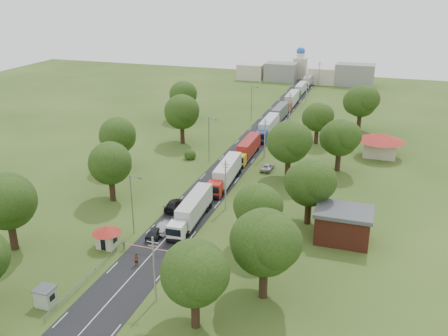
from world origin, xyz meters
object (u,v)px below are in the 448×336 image
at_px(guard_booth, 107,234).
at_px(car_lane_mid, 164,227).
at_px(boom_barrier, 143,247).
at_px(info_sign, 277,128).
at_px(pedestrian_near, 136,260).
at_px(truck_0, 192,210).
at_px(car_lane_front, 155,232).

relative_size(guard_booth, car_lane_mid, 0.93).
bearing_deg(car_lane_mid, boom_barrier, 86.12).
height_order(info_sign, car_lane_mid, info_sign).
bearing_deg(guard_booth, boom_barrier, 0.01).
bearing_deg(guard_booth, car_lane_mid, 48.99).
xyz_separation_m(guard_booth, car_lane_mid, (6.09, 7.00, -1.39)).
bearing_deg(pedestrian_near, guard_booth, 156.30).
bearing_deg(pedestrian_near, truck_0, 84.72).
height_order(guard_booth, car_lane_mid, guard_booth).
relative_size(guard_booth, pedestrian_near, 2.40).
bearing_deg(info_sign, car_lane_mid, -96.79).
xyz_separation_m(boom_barrier, car_lane_mid, (0.25, 7.00, -0.12)).
xyz_separation_m(car_lane_front, pedestrian_near, (1.20, -8.50, 0.10)).
relative_size(truck_0, car_lane_mid, 3.22).
xyz_separation_m(info_sign, car_lane_front, (-6.97, -55.00, -2.18)).
relative_size(guard_booth, info_sign, 1.07).
relative_size(info_sign, car_lane_front, 0.85).
bearing_deg(car_lane_mid, pedestrian_near, 91.09).
bearing_deg(car_lane_mid, info_sign, -98.65).
bearing_deg(car_lane_front, pedestrian_near, 92.87).
distance_m(guard_booth, pedestrian_near, 7.60).
xyz_separation_m(boom_barrier, guard_booth, (-5.84, -0.00, 1.27)).
bearing_deg(pedestrian_near, info_sign, 88.93).
distance_m(info_sign, car_lane_mid, 53.42).
bearing_deg(guard_booth, truck_0, 51.48).
relative_size(guard_booth, truck_0, 0.29).
xyz_separation_m(boom_barrier, info_sign, (6.56, 60.00, 2.11)).
height_order(boom_barrier, truck_0, truck_0).
distance_m(boom_barrier, car_lane_mid, 7.01).
relative_size(info_sign, truck_0, 0.27).
bearing_deg(info_sign, boom_barrier, -96.24).
bearing_deg(info_sign, pedestrian_near, -95.19).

